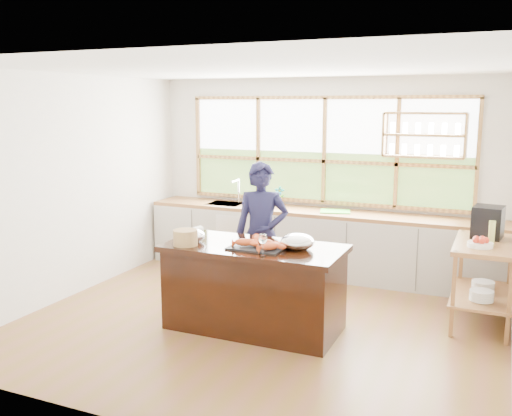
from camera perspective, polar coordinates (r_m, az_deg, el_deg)
The scene contains 18 objects.
ground_plane at distance 6.35m, azimuth 0.57°, elevation -11.28°, with size 5.00×5.00×0.00m, color brown.
room_shell at distance 6.39m, azimuth 2.61°, elevation 5.08°, with size 5.02×4.52×2.71m.
back_counter at distance 7.95m, azimuth 5.94°, elevation -3.39°, with size 4.90×0.63×0.90m.
right_shelf_unit at distance 6.55m, azimuth 21.83°, elevation -5.76°, with size 0.62×1.10×0.90m.
island at distance 6.02m, azimuth -0.18°, elevation -7.90°, with size 1.85×0.90×0.90m.
cook at distance 6.57m, azimuth 0.55°, elevation -2.75°, with size 0.62×0.41×1.70m, color #171635.
potted_plant at distance 8.07m, azimuth 2.35°, elevation 1.14°, with size 0.15×0.10×0.29m, color slate.
cutting_board at distance 7.78m, azimuth 7.93°, elevation -0.33°, with size 0.40×0.30×0.01m, color #4BD138.
espresso_machine at distance 6.70m, azimuth 22.18°, elevation -1.31°, with size 0.30×0.33×0.35m, color black.
wine_bottle at distance 6.33m, azimuth 22.50°, elevation -2.37°, with size 0.07×0.07×0.26m, color #BDC55A.
fruit_bowl at distance 6.26m, azimuth 21.51°, elevation -3.28°, with size 0.25×0.25×0.11m.
slate_board at distance 5.79m, azimuth 0.15°, elevation -3.95°, with size 0.55×0.40×0.02m, color black.
lobster_pile at distance 5.77m, azimuth 0.35°, elevation -3.50°, with size 0.52×0.44×0.08m.
mixing_bowl_left at distance 6.10m, azimuth -6.48°, elevation -2.76°, with size 0.29×0.29×0.14m, color silver.
mixing_bowl_right at distance 5.76m, azimuth 4.16°, elevation -3.39°, with size 0.35×0.35×0.17m, color silver.
wine_glass at distance 5.45m, azimuth 0.69°, elevation -3.20°, with size 0.08×0.08×0.22m.
wicker_basket at distance 5.94m, azimuth -7.07°, elevation -2.95°, with size 0.25×0.25×0.16m, color #A78B4C.
parchment_roll at distance 6.39m, azimuth -6.36°, elevation -2.35°, with size 0.08×0.08×0.30m, color white.
Camera 1 is at (2.30, -5.43, 2.35)m, focal length 40.00 mm.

